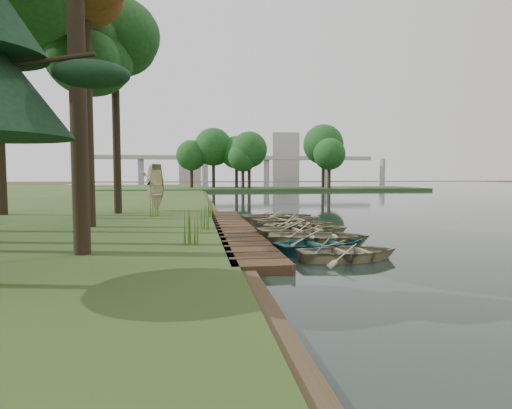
{
  "coord_description": "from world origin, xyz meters",
  "views": [
    {
      "loc": [
        -3.26,
        -18.22,
        2.54
      ],
      "look_at": [
        -0.67,
        -0.09,
        1.26
      ],
      "focal_mm": 30.0,
      "sensor_mm": 36.0,
      "label": 1
    }
  ],
  "objects": [
    {
      "name": "ground",
      "position": [
        0.0,
        0.0,
        0.0
      ],
      "size": [
        300.0,
        300.0,
        0.0
      ],
      "primitive_type": "plane",
      "color": "#3D2F1D"
    },
    {
      "name": "boardwalk",
      "position": [
        -1.6,
        0.0,
        0.15
      ],
      "size": [
        1.6,
        16.0,
        0.3
      ],
      "primitive_type": "cube",
      "color": "#392616",
      "rests_on": "ground"
    },
    {
      "name": "peninsula",
      "position": [
        8.0,
        50.0,
        0.23
      ],
      "size": [
        50.0,
        14.0,
        0.45
      ],
      "primitive_type": "cube",
      "color": "#29471F",
      "rests_on": "ground"
    },
    {
      "name": "far_trees",
      "position": [
        4.67,
        50.0,
        6.43
      ],
      "size": [
        45.6,
        5.6,
        8.8
      ],
      "color": "black",
      "rests_on": "peninsula"
    },
    {
      "name": "bridge",
      "position": [
        12.31,
        120.0,
        7.08
      ],
      "size": [
        95.9,
        4.0,
        8.6
      ],
      "color": "#A5A5A0",
      "rests_on": "ground"
    },
    {
      "name": "building_a",
      "position": [
        30.0,
        140.0,
        9.0
      ],
      "size": [
        10.0,
        8.0,
        18.0
      ],
      "primitive_type": "cube",
      "color": "#A5A5A0",
      "rests_on": "ground"
    },
    {
      "name": "building_b",
      "position": [
        -5.0,
        145.0,
        6.0
      ],
      "size": [
        8.0,
        8.0,
        12.0
      ],
      "primitive_type": "cube",
      "color": "#A5A5A0",
      "rests_on": "ground"
    },
    {
      "name": "rowboat_0",
      "position": [
        1.17,
        -6.4,
        0.36
      ],
      "size": [
        3.12,
        2.3,
        0.63
      ],
      "primitive_type": "imported",
      "rotation": [
        0.0,
        0.0,
        1.62
      ],
      "color": "tan",
      "rests_on": "water"
    },
    {
      "name": "rowboat_1",
      "position": [
        0.81,
        -5.0,
        0.38
      ],
      "size": [
        3.68,
        3.02,
        0.66
      ],
      "primitive_type": "imported",
      "rotation": [
        0.0,
        0.0,
        1.83
      ],
      "color": "#276A6C",
      "rests_on": "water"
    },
    {
      "name": "rowboat_2",
      "position": [
        1.03,
        -3.78,
        0.42
      ],
      "size": [
        4.04,
        3.24,
        0.74
      ],
      "primitive_type": "imported",
      "rotation": [
        0.0,
        0.0,
        1.37
      ],
      "color": "tan",
      "rests_on": "water"
    },
    {
      "name": "rowboat_3",
      "position": [
        0.98,
        -2.0,
        0.43
      ],
      "size": [
        3.89,
        2.93,
        0.76
      ],
      "primitive_type": "imported",
      "rotation": [
        0.0,
        0.0,
        1.65
      ],
      "color": "tan",
      "rests_on": "water"
    },
    {
      "name": "rowboat_4",
      "position": [
        1.3,
        -0.78,
        0.41
      ],
      "size": [
        4.14,
        3.63,
        0.71
      ],
      "primitive_type": "imported",
      "rotation": [
        0.0,
        0.0,
        1.16
      ],
      "color": "tan",
      "rests_on": "water"
    },
    {
      "name": "rowboat_5",
      "position": [
        1.21,
        0.5,
        0.4
      ],
      "size": [
        3.94,
        3.31,
        0.7
      ],
      "primitive_type": "imported",
      "rotation": [
        0.0,
        0.0,
        1.26
      ],
      "color": "tan",
      "rests_on": "water"
    },
    {
      "name": "rowboat_6",
      "position": [
        1.26,
        1.91,
        0.42
      ],
      "size": [
        4.24,
        3.6,
        0.75
      ],
      "primitive_type": "imported",
      "rotation": [
        0.0,
        0.0,
        1.9
      ],
      "color": "tan",
      "rests_on": "water"
    },
    {
      "name": "rowboat_7",
      "position": [
        0.98,
        3.46,
        0.44
      ],
      "size": [
        3.85,
        2.82,
        0.78
      ],
      "primitive_type": "imported",
      "rotation": [
        0.0,
        0.0,
        1.61
      ],
      "color": "tan",
      "rests_on": "water"
    },
    {
      "name": "stored_rowboat",
      "position": [
        -5.64,
        8.72,
        0.6
      ],
      "size": [
        3.55,
        3.33,
        0.6
      ],
      "primitive_type": "imported",
      "rotation": [
        3.14,
        0.0,
        0.98
      ],
      "color": "tan",
      "rests_on": "bank"
    },
    {
      "name": "tree_2",
      "position": [
        -7.72,
        0.89,
        9.61
      ],
      "size": [
        3.73,
        3.73,
        11.07
      ],
      "color": "black",
      "rests_on": "bank"
    },
    {
      "name": "tree_4",
      "position": [
        -9.31,
        4.82,
        8.73
      ],
      "size": [
        4.51,
        4.51,
        10.42
      ],
      "color": "black",
      "rests_on": "bank"
    },
    {
      "name": "tree_6",
      "position": [
        -7.69,
        7.38,
        10.31
      ],
      "size": [
        5.27,
        5.27,
        12.33
      ],
      "color": "black",
      "rests_on": "bank"
    },
    {
      "name": "reeds_0",
      "position": [
        -3.36,
        -4.38,
        0.85
      ],
      "size": [
        0.6,
        0.6,
        1.1
      ],
      "primitive_type": "cone",
      "color": "#3F661E",
      "rests_on": "bank"
    },
    {
      "name": "reeds_1",
      "position": [
        -2.84,
        -0.73,
        0.81
      ],
      "size": [
        0.6,
        0.6,
        1.03
      ],
      "primitive_type": "cone",
      "color": "#3F661E",
      "rests_on": "bank"
    },
    {
      "name": "reeds_2",
      "position": [
        -5.44,
        5.21,
        0.81
      ],
      "size": [
        0.6,
        0.6,
        1.02
      ],
      "primitive_type": "cone",
      "color": "#3F661E",
      "rests_on": "bank"
    },
    {
      "name": "reeds_3",
      "position": [
        -2.6,
        4.56,
        0.81
      ],
      "size": [
        0.6,
        0.6,
        1.02
      ],
      "primitive_type": "cone",
      "color": "#3F661E",
      "rests_on": "bank"
    }
  ]
}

